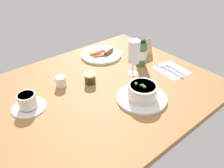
{
  "coord_description": "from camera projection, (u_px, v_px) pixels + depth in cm",
  "views": [
    {
      "loc": [
        -46.35,
        -67.56,
        58.99
      ],
      "look_at": [
        4.75,
        -5.86,
        4.19
      ],
      "focal_mm": 35.31,
      "sensor_mm": 36.0,
      "label": 1
    }
  ],
  "objects": [
    {
      "name": "ground_plane",
      "position": [
        96.0,
        92.0,
        1.01
      ],
      "size": [
        110.0,
        84.0,
        3.0
      ],
      "primitive_type": "cube",
      "color": "#9E6B3D"
    },
    {
      "name": "porridge_bowl",
      "position": [
        142.0,
        93.0,
        0.93
      ],
      "size": [
        21.56,
        21.56,
        8.04
      ],
      "color": "silver",
      "rests_on": "ground_plane"
    },
    {
      "name": "cutlery_setting",
      "position": [
        171.0,
        70.0,
        1.15
      ],
      "size": [
        15.32,
        17.86,
        0.9
      ],
      "color": "silver",
      "rests_on": "ground_plane"
    },
    {
      "name": "coffee_cup",
      "position": [
        28.0,
        102.0,
        0.89
      ],
      "size": [
        13.85,
        13.85,
        6.65
      ],
      "color": "silver",
      "rests_on": "ground_plane"
    },
    {
      "name": "creamer_jug",
      "position": [
        61.0,
        81.0,
        1.02
      ],
      "size": [
        5.81,
        4.85,
        5.51
      ],
      "color": "silver",
      "rests_on": "ground_plane"
    },
    {
      "name": "wine_glass",
      "position": [
        134.0,
        53.0,
        1.06
      ],
      "size": [
        5.88,
        5.88,
        18.04
      ],
      "color": "white",
      "rests_on": "ground_plane"
    },
    {
      "name": "jam_jar",
      "position": [
        90.0,
        78.0,
        1.04
      ],
      "size": [
        5.41,
        5.41,
        4.95
      ],
      "color": "#3B2C17",
      "rests_on": "ground_plane"
    },
    {
      "name": "sauce_bottle_green",
      "position": [
        141.0,
        53.0,
        1.16
      ],
      "size": [
        5.55,
        5.55,
        14.97
      ],
      "color": "#337233",
      "rests_on": "ground_plane"
    },
    {
      "name": "breakfast_plate",
      "position": [
        101.0,
        54.0,
        1.28
      ],
      "size": [
        23.34,
        23.34,
        3.7
      ],
      "color": "silver",
      "rests_on": "ground_plane"
    },
    {
      "name": "menu_card",
      "position": [
        147.0,
        46.0,
        1.29
      ],
      "size": [
        5.53,
        5.33,
        9.4
      ],
      "color": "tan",
      "rests_on": "ground_plane"
    }
  ]
}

